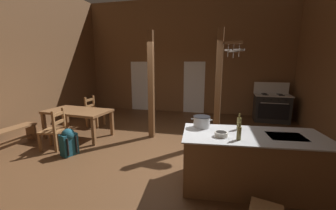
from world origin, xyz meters
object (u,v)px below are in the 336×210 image
(backpack, at_px, (69,141))
(stockpot_on_counter, at_px, (202,122))
(ladderback_chair_by_post, at_px, (54,130))
(bench_along_left_wall, at_px, (2,137))
(mixing_bowl_on_counter, at_px, (221,134))
(ladderback_chair_near_window, at_px, (94,112))
(kitchen_island, at_px, (251,161))
(bottle_short_on_counter, at_px, (239,133))
(dining_table, at_px, (78,113))
(bottle_tall_on_counter, at_px, (239,123))
(stove_range, at_px, (271,107))

(backpack, distance_m, stockpot_on_counter, 2.93)
(ladderback_chair_by_post, distance_m, bench_along_left_wall, 1.21)
(backpack, xyz_separation_m, mixing_bowl_on_counter, (3.17, -0.54, 0.61))
(ladderback_chair_near_window, bearing_deg, kitchen_island, -28.67)
(bench_along_left_wall, bearing_deg, bottle_short_on_counter, -5.88)
(ladderback_chair_near_window, bearing_deg, bottle_short_on_counter, -33.01)
(stockpot_on_counter, relative_size, mixing_bowl_on_counter, 1.82)
(dining_table, bearing_deg, bench_along_left_wall, -135.06)
(dining_table, relative_size, stockpot_on_counter, 4.94)
(dining_table, distance_m, backpack, 1.24)
(bottle_tall_on_counter, bearing_deg, ladderback_chair_near_window, 152.54)
(dining_table, height_order, ladderback_chair_by_post, ladderback_chair_by_post)
(kitchen_island, distance_m, bottle_tall_on_counter, 0.63)
(stove_range, relative_size, backpack, 2.21)
(ladderback_chair_by_post, bearing_deg, stockpot_on_counter, -6.33)
(kitchen_island, xyz_separation_m, stove_range, (1.30, 4.31, 0.04))
(stove_range, relative_size, bench_along_left_wall, 0.84)
(stove_range, bearing_deg, bottle_short_on_counter, -108.64)
(kitchen_island, bearing_deg, backpack, 174.58)
(kitchen_island, bearing_deg, dining_table, 161.40)
(backpack, height_order, bottle_tall_on_counter, bottle_tall_on_counter)
(stove_range, distance_m, bottle_tall_on_counter, 4.38)
(kitchen_island, distance_m, stove_range, 4.50)
(ladderback_chair_by_post, height_order, mixing_bowl_on_counter, mixing_bowl_on_counter)
(bottle_short_on_counter, bearing_deg, mixing_bowl_on_counter, 159.23)
(kitchen_island, bearing_deg, mixing_bowl_on_counter, -158.53)
(bottle_tall_on_counter, relative_size, bottle_short_on_counter, 1.04)
(backpack, bearing_deg, ladderback_chair_near_window, 108.66)
(mixing_bowl_on_counter, bearing_deg, stove_range, 68.30)
(kitchen_island, relative_size, ladderback_chair_near_window, 2.35)
(backpack, bearing_deg, mixing_bowl_on_counter, -9.68)
(dining_table, bearing_deg, ladderback_chair_near_window, 99.01)
(bench_along_left_wall, bearing_deg, stove_range, 31.37)
(dining_table, xyz_separation_m, backpack, (0.53, -1.06, -0.34))
(ladderback_chair_by_post, bearing_deg, stove_range, 34.12)
(ladderback_chair_by_post, height_order, bottle_tall_on_counter, bottle_tall_on_counter)
(dining_table, xyz_separation_m, bench_along_left_wall, (-1.17, -1.17, -0.34))
(bench_along_left_wall, bearing_deg, bottle_tall_on_counter, -0.22)
(stove_range, relative_size, ladderback_chair_near_window, 1.39)
(ladderback_chair_near_window, bearing_deg, stove_range, 18.86)
(bottle_short_on_counter, bearing_deg, bench_along_left_wall, 174.12)
(kitchen_island, relative_size, bottle_tall_on_counter, 8.24)
(backpack, bearing_deg, bottle_tall_on_counter, -2.08)
(ladderback_chair_near_window, height_order, backpack, ladderback_chair_near_window)
(stove_range, height_order, stockpot_on_counter, stove_range)
(ladderback_chair_by_post, bearing_deg, dining_table, 88.70)
(stockpot_on_counter, bearing_deg, mixing_bowl_on_counter, -50.41)
(backpack, bearing_deg, bench_along_left_wall, -176.45)
(ladderback_chair_near_window, relative_size, bench_along_left_wall, 0.61)
(kitchen_island, height_order, bench_along_left_wall, kitchen_island)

